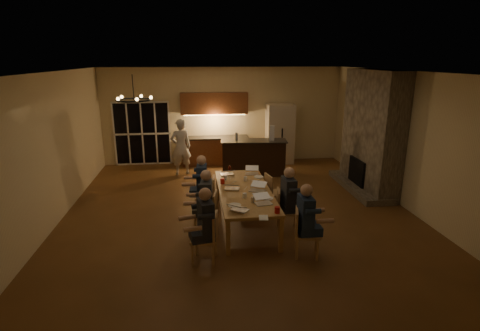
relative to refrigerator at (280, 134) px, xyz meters
name	(u,v)px	position (x,y,z in m)	size (l,w,h in m)	color
floor	(239,212)	(-1.90, -4.15, -1.00)	(9.00, 9.00, 0.00)	brown
back_wall	(223,116)	(-1.90, 0.37, 0.60)	(8.00, 0.04, 3.20)	beige
left_wall	(49,151)	(-5.92, -4.15, 0.60)	(0.04, 9.00, 3.20)	beige
right_wall	(408,141)	(2.12, -4.15, 0.60)	(0.04, 9.00, 3.20)	beige
ceiling	(239,71)	(-1.90, -4.15, 2.22)	(8.00, 9.00, 0.04)	white
french_doors	(142,134)	(-4.60, 0.32, 0.05)	(1.86, 0.08, 2.10)	black
fireplace	(372,132)	(1.80, -2.95, 0.60)	(0.58, 2.50, 3.20)	#776C5D
kitchenette	(215,129)	(-2.20, 0.05, 0.20)	(2.24, 0.68, 2.40)	brown
refrigerator	(280,134)	(0.00, 0.00, 0.00)	(0.90, 0.68, 2.00)	beige
dining_table	(244,206)	(-1.84, -4.71, -0.62)	(1.10, 2.92, 0.75)	tan
bar_island	(254,158)	(-1.10, -1.28, -0.46)	(1.99, 0.68, 1.08)	black
chair_left_near	(204,238)	(-2.77, -6.24, -0.55)	(0.44, 0.44, 0.89)	tan
chair_left_mid	(206,213)	(-2.70, -5.17, -0.55)	(0.44, 0.44, 0.89)	tan
chair_left_far	(205,196)	(-2.67, -4.17, -0.55)	(0.44, 0.44, 0.89)	tan
chair_right_near	(307,233)	(-0.92, -6.30, -0.55)	(0.44, 0.44, 0.89)	tan
chair_right_mid	(288,210)	(-1.01, -5.23, -0.55)	(0.44, 0.44, 0.89)	tan
chair_right_far	(276,192)	(-1.01, -4.14, -0.55)	(0.44, 0.44, 0.89)	tan
person_left_near	(206,226)	(-2.73, -6.28, -0.31)	(0.60, 0.60, 1.38)	#272B32
person_right_near	(305,221)	(-0.97, -6.30, -0.31)	(0.60, 0.60, 1.38)	#1D2E49
person_left_mid	(207,203)	(-2.68, -5.23, -0.31)	(0.60, 0.60, 1.38)	#34383D
person_right_mid	(288,200)	(-1.01, -5.25, -0.31)	(0.60, 0.60, 1.38)	#272B32
person_left_far	(202,185)	(-2.74, -4.08, -0.31)	(0.60, 0.60, 1.38)	#1D2E49
standing_person	(181,147)	(-3.30, -0.99, -0.13)	(0.63, 0.41, 1.73)	silver
chandelier	(134,100)	(-3.94, -5.22, 1.75)	(0.63, 0.63, 0.03)	black
laptop_a	(240,204)	(-2.08, -5.81, -0.14)	(0.32, 0.28, 0.23)	silver
laptop_b	(264,198)	(-1.59, -5.56, -0.14)	(0.32, 0.28, 0.23)	silver
laptop_c	(232,184)	(-2.10, -4.62, -0.14)	(0.32, 0.28, 0.23)	silver
laptop_d	(257,186)	(-1.58, -4.82, -0.14)	(0.32, 0.28, 0.23)	silver
laptop_e	(227,170)	(-2.12, -3.57, -0.14)	(0.32, 0.28, 0.23)	silver
laptop_f	(252,170)	(-1.51, -3.61, -0.14)	(0.32, 0.28, 0.23)	silver
mug_front	(245,196)	(-1.91, -5.19, -0.20)	(0.09, 0.09, 0.10)	white
mug_mid	(245,179)	(-1.74, -4.11, -0.20)	(0.09, 0.09, 0.10)	white
mug_back	(226,178)	(-2.19, -3.99, -0.20)	(0.08, 0.08, 0.10)	white
redcup_near	(277,210)	(-1.42, -6.03, -0.19)	(0.10, 0.10, 0.12)	#B6120C
redcup_mid	(222,181)	(-2.28, -4.25, -0.19)	(0.10, 0.10, 0.12)	#B6120C
can_silver	(253,200)	(-1.79, -5.48, -0.19)	(0.06, 0.06, 0.12)	#B2B2B7
can_cola	(230,168)	(-2.03, -3.26, -0.19)	(0.06, 0.06, 0.12)	#3F0F0C
can_right	(259,183)	(-1.50, -4.48, -0.19)	(0.07, 0.07, 0.12)	#B2B2B7
plate_near	(268,198)	(-1.45, -5.30, -0.24)	(0.22, 0.22, 0.02)	white
plate_left	(234,205)	(-2.16, -5.59, -0.24)	(0.26, 0.26, 0.02)	white
plate_far	(259,177)	(-1.39, -3.89, -0.24)	(0.23, 0.23, 0.02)	white
notepad	(264,218)	(-1.71, -6.22, -0.24)	(0.16, 0.23, 0.01)	white
bar_bottle	(237,137)	(-1.62, -1.23, 0.20)	(0.08, 0.08, 0.24)	#99999E
bar_blender	(272,133)	(-0.55, -1.33, 0.30)	(0.14, 0.14, 0.45)	silver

